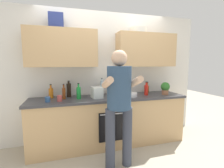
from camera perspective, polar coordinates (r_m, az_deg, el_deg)
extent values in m
plane|color=#B2A893|center=(3.31, -0.76, -19.92)|extent=(12.00, 12.00, 0.00)
cube|color=silver|center=(3.31, -2.46, 2.68)|extent=(4.00, 0.06, 2.50)
cube|color=tan|center=(3.02, -16.93, 11.91)|extent=(1.19, 0.32, 0.65)
cube|color=tan|center=(3.41, 11.79, 11.50)|extent=(1.19, 0.32, 0.65)
cylinder|color=silver|center=(3.38, 9.06, 18.02)|extent=(0.33, 0.33, 0.10)
cube|color=navy|center=(3.09, -18.92, 20.11)|extent=(0.24, 0.20, 0.24)
cube|color=tan|center=(3.14, -0.77, -12.92)|extent=(2.80, 0.60, 0.86)
cube|color=#38383D|center=(3.01, -0.79, -4.87)|extent=(2.84, 0.64, 0.04)
cube|color=black|center=(2.86, 1.07, -14.61)|extent=(0.56, 0.02, 0.50)
cylinder|color=silver|center=(2.76, 1.23, -10.35)|extent=(0.52, 0.02, 0.02)
cylinder|color=#383D4C|center=(2.46, -0.63, -18.59)|extent=(0.14, 0.14, 0.88)
cylinder|color=#383D4C|center=(2.54, 5.32, -17.80)|extent=(0.14, 0.14, 0.88)
cylinder|color=navy|center=(2.28, 2.50, -1.26)|extent=(0.34, 0.34, 0.60)
sphere|color=#D8AD8C|center=(2.26, 2.55, 9.03)|extent=(0.22, 0.22, 0.22)
cylinder|color=#D8AD8C|center=(2.10, -1.62, 0.46)|extent=(0.09, 0.31, 0.19)
cylinder|color=#D8AD8C|center=(2.23, 8.37, 0.80)|extent=(0.09, 0.31, 0.19)
cylinder|color=orange|center=(3.10, -20.52, -3.04)|extent=(0.08, 0.08, 0.17)
cylinder|color=orange|center=(3.08, -20.61, -0.92)|extent=(0.03, 0.03, 0.06)
cylinder|color=black|center=(3.08, -20.64, -0.20)|extent=(0.03, 0.03, 0.01)
cylinder|color=brown|center=(2.92, -16.45, -3.23)|extent=(0.06, 0.06, 0.19)
cylinder|color=brown|center=(2.90, -16.54, -0.79)|extent=(0.03, 0.03, 0.06)
cylinder|color=black|center=(2.90, -16.56, -0.11)|extent=(0.03, 0.03, 0.01)
cylinder|color=red|center=(3.22, 11.85, -2.11)|extent=(0.07, 0.07, 0.20)
cylinder|color=red|center=(3.20, 11.90, 0.06)|extent=(0.03, 0.03, 0.05)
cylinder|color=black|center=(3.20, 11.92, 0.66)|extent=(0.04, 0.04, 0.02)
cylinder|color=#8C4C14|center=(3.52, 12.14, -1.75)|extent=(0.08, 0.08, 0.14)
cylinder|color=#8C4C14|center=(3.51, 12.19, -0.05)|extent=(0.03, 0.03, 0.07)
cylinder|color=black|center=(3.50, 12.21, 0.63)|extent=(0.04, 0.04, 0.02)
cylinder|color=black|center=(3.10, -14.81, -2.10)|extent=(0.08, 0.08, 0.25)
cylinder|color=black|center=(3.08, -14.89, 0.47)|extent=(0.03, 0.03, 0.03)
cylinder|color=black|center=(3.07, -14.91, 0.95)|extent=(0.04, 0.04, 0.02)
cylinder|color=silver|center=(3.13, -3.58, -1.49)|extent=(0.06, 0.06, 0.28)
cylinder|color=silver|center=(3.11, -3.60, 1.41)|extent=(0.03, 0.03, 0.04)
cylinder|color=black|center=(3.11, -3.60, 1.92)|extent=(0.03, 0.03, 0.01)
cylinder|color=#198C33|center=(2.88, -11.55, -3.14)|extent=(0.07, 0.07, 0.20)
cylinder|color=#198C33|center=(2.86, -11.61, -0.57)|extent=(0.03, 0.03, 0.06)
cylinder|color=black|center=(2.86, -11.63, 0.17)|extent=(0.03, 0.03, 0.01)
cylinder|color=#33598C|center=(2.81, -21.55, -5.00)|extent=(0.08, 0.08, 0.08)
cylinder|color=#BF4C47|center=(2.79, -17.82, -4.79)|extent=(0.08, 0.08, 0.10)
cylinder|color=silver|center=(3.05, 6.07, -3.69)|extent=(0.29, 0.29, 0.07)
cube|color=brown|center=(3.17, 1.04, -2.07)|extent=(0.10, 0.14, 0.20)
cylinder|color=black|center=(3.13, 0.90, 0.22)|extent=(0.02, 0.02, 0.06)
cylinder|color=black|center=(3.17, 1.20, 0.32)|extent=(0.02, 0.02, 0.06)
cylinder|color=#9E6647|center=(3.38, 18.03, -2.77)|extent=(0.13, 0.13, 0.09)
sphere|color=#2D6B28|center=(3.36, 18.11, -0.86)|extent=(0.17, 0.17, 0.17)
cube|color=silver|center=(2.92, -5.32, -2.98)|extent=(0.20, 0.23, 0.19)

